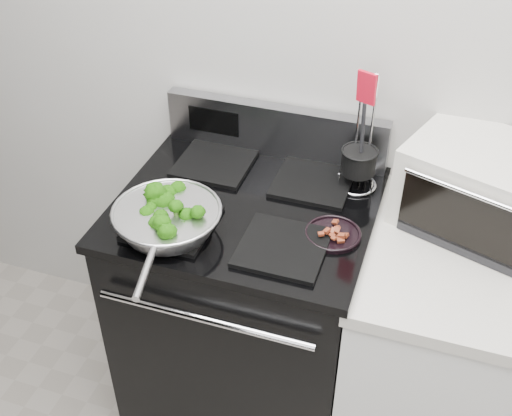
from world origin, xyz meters
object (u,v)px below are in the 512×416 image
at_px(skillet, 167,219).
at_px(toaster_oven, 485,189).
at_px(gas_range, 247,307).
at_px(bacon_plate, 333,231).
at_px(utensil_holder, 358,167).

relative_size(skillet, toaster_oven, 0.95).
height_order(gas_range, bacon_plate, gas_range).
relative_size(utensil_holder, toaster_oven, 0.76).
distance_m(skillet, utensil_holder, 0.62).
bearing_deg(gas_range, utensil_holder, 32.83).
bearing_deg(toaster_oven, bacon_plate, -130.25).
relative_size(skillet, utensil_holder, 1.25).
relative_size(gas_range, skillet, 2.26).
distance_m(gas_range, bacon_plate, 0.57).
bearing_deg(bacon_plate, gas_range, 166.19).
xyz_separation_m(bacon_plate, toaster_oven, (0.39, 0.23, 0.08)).
height_order(gas_range, toaster_oven, toaster_oven).
height_order(skillet, utensil_holder, utensil_holder).
distance_m(bacon_plate, utensil_holder, 0.27).
bearing_deg(toaster_oven, skillet, -137.46).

